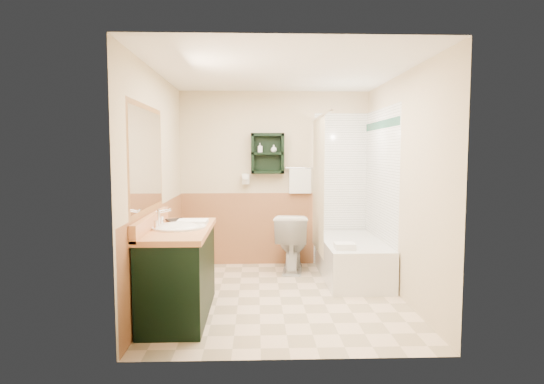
{
  "coord_description": "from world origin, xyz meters",
  "views": [
    {
      "loc": [
        -0.26,
        -4.8,
        1.55
      ],
      "look_at": [
        -0.08,
        0.2,
        1.13
      ],
      "focal_mm": 30.0,
      "sensor_mm": 36.0,
      "label": 1
    }
  ],
  "objects_px": {
    "vanity_book": "(168,211)",
    "soap_bottle_a": "(260,150)",
    "hair_dryer": "(246,179)",
    "bathtub": "(351,259)",
    "toilet": "(292,242)",
    "soap_bottle_b": "(274,149)",
    "wall_shelf": "(268,153)",
    "vanity": "(179,272)"
  },
  "relations": [
    {
      "from": "vanity_book",
      "to": "soap_bottle_a",
      "type": "height_order",
      "value": "soap_bottle_a"
    },
    {
      "from": "hair_dryer",
      "to": "bathtub",
      "type": "xyz_separation_m",
      "value": [
        1.33,
        -0.72,
        -0.96
      ]
    },
    {
      "from": "toilet",
      "to": "vanity_book",
      "type": "height_order",
      "value": "vanity_book"
    },
    {
      "from": "soap_bottle_a",
      "to": "bathtub",
      "type": "bearing_deg",
      "value": -31.34
    },
    {
      "from": "vanity_book",
      "to": "soap_bottle_b",
      "type": "xyz_separation_m",
      "value": [
        1.14,
        1.57,
        0.64
      ]
    },
    {
      "from": "wall_shelf",
      "to": "vanity",
      "type": "relative_size",
      "value": 0.41
    },
    {
      "from": "toilet",
      "to": "soap_bottle_a",
      "type": "height_order",
      "value": "soap_bottle_a"
    },
    {
      "from": "wall_shelf",
      "to": "toilet",
      "type": "distance_m",
      "value": 1.25
    },
    {
      "from": "toilet",
      "to": "soap_bottle_b",
      "type": "distance_m",
      "value": 1.28
    },
    {
      "from": "hair_dryer",
      "to": "soap_bottle_a",
      "type": "relative_size",
      "value": 1.91
    },
    {
      "from": "wall_shelf",
      "to": "soap_bottle_a",
      "type": "distance_m",
      "value": 0.11
    },
    {
      "from": "soap_bottle_a",
      "to": "toilet",
      "type": "bearing_deg",
      "value": -35.39
    },
    {
      "from": "soap_bottle_b",
      "to": "toilet",
      "type": "bearing_deg",
      "value": -52.34
    },
    {
      "from": "wall_shelf",
      "to": "hair_dryer",
      "type": "relative_size",
      "value": 2.29
    },
    {
      "from": "vanity",
      "to": "toilet",
      "type": "bearing_deg",
      "value": 53.2
    },
    {
      "from": "hair_dryer",
      "to": "bathtub",
      "type": "height_order",
      "value": "hair_dryer"
    },
    {
      "from": "hair_dryer",
      "to": "vanity_book",
      "type": "relative_size",
      "value": 0.99
    },
    {
      "from": "bathtub",
      "to": "wall_shelf",
      "type": "bearing_deg",
      "value": 145.97
    },
    {
      "from": "vanity_book",
      "to": "hair_dryer",
      "type": "bearing_deg",
      "value": 39.72
    },
    {
      "from": "bathtub",
      "to": "soap_bottle_a",
      "type": "height_order",
      "value": "soap_bottle_a"
    },
    {
      "from": "soap_bottle_b",
      "to": "vanity",
      "type": "bearing_deg",
      "value": -117.14
    },
    {
      "from": "bathtub",
      "to": "toilet",
      "type": "bearing_deg",
      "value": 151.21
    },
    {
      "from": "wall_shelf",
      "to": "vanity_book",
      "type": "height_order",
      "value": "wall_shelf"
    },
    {
      "from": "wall_shelf",
      "to": "soap_bottle_b",
      "type": "bearing_deg",
      "value": -3.38
    },
    {
      "from": "bathtub",
      "to": "soap_bottle_b",
      "type": "bearing_deg",
      "value": 143.84
    },
    {
      "from": "vanity",
      "to": "hair_dryer",
      "type": "bearing_deg",
      "value": 72.96
    },
    {
      "from": "hair_dryer",
      "to": "soap_bottle_b",
      "type": "distance_m",
      "value": 0.56
    },
    {
      "from": "bathtub",
      "to": "soap_bottle_b",
      "type": "xyz_separation_m",
      "value": [
        -0.94,
        0.69,
        1.37
      ]
    },
    {
      "from": "hair_dryer",
      "to": "vanity_book",
      "type": "height_order",
      "value": "hair_dryer"
    },
    {
      "from": "toilet",
      "to": "vanity_book",
      "type": "xyz_separation_m",
      "value": [
        -1.37,
        -1.28,
        0.59
      ]
    },
    {
      "from": "hair_dryer",
      "to": "bathtub",
      "type": "relative_size",
      "value": 0.16
    },
    {
      "from": "vanity",
      "to": "bathtub",
      "type": "relative_size",
      "value": 0.89
    },
    {
      "from": "hair_dryer",
      "to": "soap_bottle_a",
      "type": "bearing_deg",
      "value": -8.69
    },
    {
      "from": "bathtub",
      "to": "soap_bottle_a",
      "type": "bearing_deg",
      "value": 148.66
    },
    {
      "from": "soap_bottle_a",
      "to": "vanity_book",
      "type": "bearing_deg",
      "value": -121.28
    },
    {
      "from": "hair_dryer",
      "to": "soap_bottle_b",
      "type": "height_order",
      "value": "soap_bottle_b"
    },
    {
      "from": "hair_dryer",
      "to": "soap_bottle_b",
      "type": "xyz_separation_m",
      "value": [
        0.38,
        -0.03,
        0.41
      ]
    },
    {
      "from": "bathtub",
      "to": "vanity_book",
      "type": "relative_size",
      "value": 6.17
    },
    {
      "from": "soap_bottle_a",
      "to": "soap_bottle_b",
      "type": "height_order",
      "value": "soap_bottle_b"
    },
    {
      "from": "vanity_book",
      "to": "soap_bottle_a",
      "type": "relative_size",
      "value": 1.94
    },
    {
      "from": "hair_dryer",
      "to": "vanity",
      "type": "bearing_deg",
      "value": -107.04
    },
    {
      "from": "wall_shelf",
      "to": "toilet",
      "type": "height_order",
      "value": "wall_shelf"
    }
  ]
}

